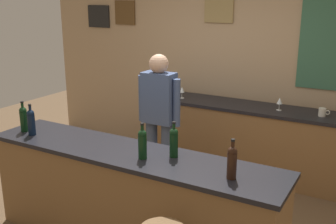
{
  "coord_description": "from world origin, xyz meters",
  "views": [
    {
      "loc": [
        1.91,
        -3.05,
        2.21
      ],
      "look_at": [
        -0.09,
        0.45,
        1.05
      ],
      "focal_mm": 43.17,
      "sensor_mm": 36.0,
      "label": 1
    }
  ],
  "objects_px": {
    "wine_bottle_c": "(142,143)",
    "wine_bottle_e": "(232,161)",
    "wine_glass_b": "(280,101)",
    "wine_bottle_a": "(24,118)",
    "bartender": "(159,116)",
    "wine_bottle_d": "(174,141)",
    "wine_bottle_b": "(31,121)",
    "coffee_mug": "(322,112)",
    "wine_glass_a": "(182,90)"
  },
  "relations": [
    {
      "from": "wine_glass_b",
      "to": "coffee_mug",
      "type": "bearing_deg",
      "value": -1.01
    },
    {
      "from": "wine_bottle_d",
      "to": "wine_glass_a",
      "type": "bearing_deg",
      "value": 115.93
    },
    {
      "from": "wine_bottle_b",
      "to": "wine_glass_a",
      "type": "xyz_separation_m",
      "value": [
        0.54,
        2.07,
        -0.05
      ]
    },
    {
      "from": "wine_bottle_c",
      "to": "coffee_mug",
      "type": "height_order",
      "value": "wine_bottle_c"
    },
    {
      "from": "wine_bottle_a",
      "to": "wine_bottle_d",
      "type": "relative_size",
      "value": 1.0
    },
    {
      "from": "wine_bottle_a",
      "to": "bartender",
      "type": "bearing_deg",
      "value": 49.72
    },
    {
      "from": "bartender",
      "to": "wine_bottle_a",
      "type": "height_order",
      "value": "bartender"
    },
    {
      "from": "wine_bottle_d",
      "to": "wine_bottle_c",
      "type": "bearing_deg",
      "value": -141.78
    },
    {
      "from": "wine_bottle_c",
      "to": "wine_bottle_b",
      "type": "bearing_deg",
      "value": -178.54
    },
    {
      "from": "wine_bottle_b",
      "to": "wine_bottle_c",
      "type": "bearing_deg",
      "value": 1.46
    },
    {
      "from": "wine_glass_a",
      "to": "wine_bottle_d",
      "type": "bearing_deg",
      "value": -64.07
    },
    {
      "from": "wine_bottle_a",
      "to": "coffee_mug",
      "type": "xyz_separation_m",
      "value": [
        2.46,
        2.08,
        -0.11
      ]
    },
    {
      "from": "wine_glass_b",
      "to": "wine_bottle_c",
      "type": "bearing_deg",
      "value": -105.33
    },
    {
      "from": "wine_bottle_d",
      "to": "coffee_mug",
      "type": "xyz_separation_m",
      "value": [
        0.86,
        1.92,
        -0.11
      ]
    },
    {
      "from": "bartender",
      "to": "wine_glass_b",
      "type": "height_order",
      "value": "bartender"
    },
    {
      "from": "wine_bottle_a",
      "to": "wine_bottle_d",
      "type": "distance_m",
      "value": 1.61
    },
    {
      "from": "wine_bottle_d",
      "to": "wine_bottle_e",
      "type": "distance_m",
      "value": 0.59
    },
    {
      "from": "wine_bottle_c",
      "to": "bartender",
      "type": "bearing_deg",
      "value": 114.33
    },
    {
      "from": "bartender",
      "to": "wine_glass_a",
      "type": "xyz_separation_m",
      "value": [
        -0.22,
        0.96,
        0.07
      ]
    },
    {
      "from": "wine_glass_a",
      "to": "wine_bottle_e",
      "type": "bearing_deg",
      "value": -53.91
    },
    {
      "from": "wine_bottle_a",
      "to": "wine_bottle_d",
      "type": "bearing_deg",
      "value": 5.53
    },
    {
      "from": "wine_bottle_a",
      "to": "wine_glass_a",
      "type": "relative_size",
      "value": 1.97
    },
    {
      "from": "coffee_mug",
      "to": "wine_bottle_e",
      "type": "bearing_deg",
      "value": -97.98
    },
    {
      "from": "wine_bottle_d",
      "to": "wine_glass_a",
      "type": "height_order",
      "value": "wine_bottle_d"
    },
    {
      "from": "wine_bottle_b",
      "to": "wine_bottle_d",
      "type": "distance_m",
      "value": 1.47
    },
    {
      "from": "wine_bottle_a",
      "to": "wine_bottle_e",
      "type": "bearing_deg",
      "value": 0.01
    },
    {
      "from": "wine_glass_a",
      "to": "coffee_mug",
      "type": "xyz_separation_m",
      "value": [
        1.77,
        0.04,
        -0.06
      ]
    },
    {
      "from": "wine_bottle_a",
      "to": "wine_glass_a",
      "type": "height_order",
      "value": "wine_bottle_a"
    },
    {
      "from": "wine_bottle_b",
      "to": "wine_bottle_a",
      "type": "bearing_deg",
      "value": 165.8
    },
    {
      "from": "wine_bottle_c",
      "to": "wine_bottle_d",
      "type": "bearing_deg",
      "value": 38.22
    },
    {
      "from": "bartender",
      "to": "wine_bottle_b",
      "type": "distance_m",
      "value": 1.35
    },
    {
      "from": "bartender",
      "to": "wine_glass_a",
      "type": "bearing_deg",
      "value": 102.94
    },
    {
      "from": "wine_glass_a",
      "to": "wine_glass_b",
      "type": "distance_m",
      "value": 1.28
    },
    {
      "from": "wine_glass_b",
      "to": "wine_glass_a",
      "type": "bearing_deg",
      "value": -177.74
    },
    {
      "from": "wine_bottle_d",
      "to": "wine_glass_b",
      "type": "height_order",
      "value": "wine_bottle_d"
    },
    {
      "from": "wine_bottle_b",
      "to": "wine_glass_b",
      "type": "relative_size",
      "value": 1.97
    },
    {
      "from": "bartender",
      "to": "wine_bottle_d",
      "type": "distance_m",
      "value": 1.16
    },
    {
      "from": "wine_bottle_a",
      "to": "wine_glass_b",
      "type": "distance_m",
      "value": 2.87
    },
    {
      "from": "wine_bottle_a",
      "to": "wine_bottle_c",
      "type": "bearing_deg",
      "value": -0.23
    },
    {
      "from": "coffee_mug",
      "to": "bartender",
      "type": "bearing_deg",
      "value": -147.2
    },
    {
      "from": "wine_bottle_b",
      "to": "wine_bottle_e",
      "type": "xyz_separation_m",
      "value": [
        2.03,
        0.04,
        0.0
      ]
    },
    {
      "from": "wine_bottle_c",
      "to": "coffee_mug",
      "type": "xyz_separation_m",
      "value": [
        1.06,
        2.08,
        -0.11
      ]
    },
    {
      "from": "wine_bottle_d",
      "to": "wine_glass_b",
      "type": "relative_size",
      "value": 1.97
    },
    {
      "from": "wine_bottle_c",
      "to": "wine_bottle_e",
      "type": "bearing_deg",
      "value": 0.43
    },
    {
      "from": "wine_glass_a",
      "to": "coffee_mug",
      "type": "height_order",
      "value": "wine_glass_a"
    },
    {
      "from": "wine_glass_a",
      "to": "wine_bottle_b",
      "type": "bearing_deg",
      "value": -104.69
    },
    {
      "from": "bartender",
      "to": "wine_bottle_c",
      "type": "xyz_separation_m",
      "value": [
        0.49,
        -1.08,
        0.12
      ]
    },
    {
      "from": "wine_bottle_b",
      "to": "wine_bottle_c",
      "type": "height_order",
      "value": "same"
    },
    {
      "from": "wine_bottle_e",
      "to": "wine_bottle_b",
      "type": "bearing_deg",
      "value": -178.94
    },
    {
      "from": "wine_bottle_b",
      "to": "coffee_mug",
      "type": "xyz_separation_m",
      "value": [
        2.32,
        2.11,
        -0.11
      ]
    }
  ]
}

